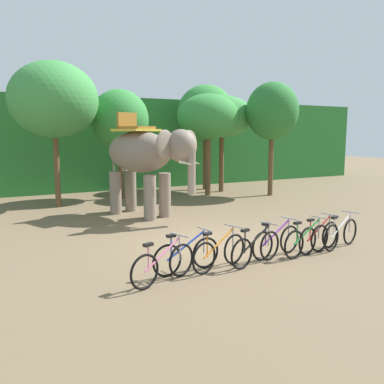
{
  "coord_description": "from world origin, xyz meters",
  "views": [
    {
      "loc": [
        -5.51,
        -9.32,
        2.97
      ],
      "look_at": [
        -0.11,
        1.0,
        1.3
      ],
      "focal_mm": 37.48,
      "sensor_mm": 36.0,
      "label": 1
    }
  ],
  "objects_px": {
    "tree_far_left": "(120,120)",
    "bike_red": "(319,237)",
    "tree_center": "(206,113)",
    "bike_green": "(307,240)",
    "bike_black": "(256,248)",
    "bike_orange": "(220,252)",
    "bike_white": "(341,234)",
    "tree_right": "(54,100)",
    "tree_center_left": "(222,117)",
    "bike_purple": "(276,241)",
    "bike_blue": "(187,255)",
    "tree_far_right": "(208,117)",
    "bike_pink": "(164,264)",
    "tree_center_right": "(272,112)",
    "elephant": "(146,156)"
  },
  "relations": [
    {
      "from": "tree_far_left",
      "to": "bike_red",
      "type": "xyz_separation_m",
      "value": [
        1.81,
        -10.72,
        -3.25
      ]
    },
    {
      "from": "bike_red",
      "to": "tree_center",
      "type": "bearing_deg",
      "value": 74.31
    },
    {
      "from": "tree_far_left",
      "to": "bike_green",
      "type": "bearing_deg",
      "value": -83.18
    },
    {
      "from": "bike_black",
      "to": "bike_orange",
      "type": "bearing_deg",
      "value": 171.68
    },
    {
      "from": "bike_black",
      "to": "bike_white",
      "type": "height_order",
      "value": "same"
    },
    {
      "from": "tree_right",
      "to": "tree_center_left",
      "type": "xyz_separation_m",
      "value": [
        8.38,
        0.77,
        -0.47
      ]
    },
    {
      "from": "bike_purple",
      "to": "tree_center",
      "type": "bearing_deg",
      "value": 68.52
    },
    {
      "from": "bike_blue",
      "to": "bike_purple",
      "type": "relative_size",
      "value": 1.01
    },
    {
      "from": "bike_blue",
      "to": "bike_white",
      "type": "bearing_deg",
      "value": -2.29
    },
    {
      "from": "bike_green",
      "to": "bike_orange",
      "type": "bearing_deg",
      "value": 176.86
    },
    {
      "from": "tree_far_right",
      "to": "tree_center",
      "type": "distance_m",
      "value": 2.34
    },
    {
      "from": "tree_far_right",
      "to": "bike_green",
      "type": "bearing_deg",
      "value": -105.86
    },
    {
      "from": "tree_far_left",
      "to": "bike_red",
      "type": "bearing_deg",
      "value": -80.39
    },
    {
      "from": "bike_white",
      "to": "tree_far_left",
      "type": "bearing_deg",
      "value": 103.43
    },
    {
      "from": "tree_right",
      "to": "bike_pink",
      "type": "xyz_separation_m",
      "value": [
        0.42,
        -9.9,
        -3.95
      ]
    },
    {
      "from": "tree_center_right",
      "to": "bike_black",
      "type": "distance_m",
      "value": 11.54
    },
    {
      "from": "tree_far_right",
      "to": "tree_center",
      "type": "xyz_separation_m",
      "value": [
        1.04,
        2.07,
        0.3
      ]
    },
    {
      "from": "elephant",
      "to": "bike_pink",
      "type": "xyz_separation_m",
      "value": [
        -2.11,
        -6.41,
        -1.82
      ]
    },
    {
      "from": "tree_right",
      "to": "tree_center_right",
      "type": "height_order",
      "value": "tree_right"
    },
    {
      "from": "bike_pink",
      "to": "bike_white",
      "type": "bearing_deg",
      "value": 1.71
    },
    {
      "from": "bike_orange",
      "to": "tree_center_left",
      "type": "bearing_deg",
      "value": 58.1
    },
    {
      "from": "tree_center",
      "to": "bike_green",
      "type": "bearing_deg",
      "value": -107.84
    },
    {
      "from": "tree_center",
      "to": "bike_purple",
      "type": "height_order",
      "value": "tree_center"
    },
    {
      "from": "tree_far_right",
      "to": "bike_green",
      "type": "relative_size",
      "value": 2.9
    },
    {
      "from": "bike_purple",
      "to": "bike_green",
      "type": "bearing_deg",
      "value": -19.96
    },
    {
      "from": "bike_purple",
      "to": "bike_blue",
      "type": "bearing_deg",
      "value": -179.98
    },
    {
      "from": "bike_pink",
      "to": "bike_red",
      "type": "bearing_deg",
      "value": 2.39
    },
    {
      "from": "tree_center",
      "to": "bike_white",
      "type": "bearing_deg",
      "value": -102.19
    },
    {
      "from": "tree_center_right",
      "to": "bike_blue",
      "type": "bearing_deg",
      "value": -137.12
    },
    {
      "from": "bike_blue",
      "to": "bike_black",
      "type": "relative_size",
      "value": 1.02
    },
    {
      "from": "tree_center",
      "to": "bike_blue",
      "type": "relative_size",
      "value": 3.29
    },
    {
      "from": "bike_white",
      "to": "bike_red",
      "type": "bearing_deg",
      "value": 177.66
    },
    {
      "from": "tree_center_left",
      "to": "bike_green",
      "type": "relative_size",
      "value": 2.93
    },
    {
      "from": "bike_white",
      "to": "tree_center_right",
      "type": "bearing_deg",
      "value": 62.84
    },
    {
      "from": "tree_right",
      "to": "bike_green",
      "type": "bearing_deg",
      "value": -66.35
    },
    {
      "from": "tree_center_right",
      "to": "bike_purple",
      "type": "xyz_separation_m",
      "value": [
        -6.25,
        -8.09,
        -3.68
      ]
    },
    {
      "from": "bike_orange",
      "to": "bike_green",
      "type": "relative_size",
      "value": 0.97
    },
    {
      "from": "bike_pink",
      "to": "bike_purple",
      "type": "height_order",
      "value": "same"
    },
    {
      "from": "elephant",
      "to": "bike_orange",
      "type": "distance_m",
      "value": 6.51
    },
    {
      "from": "bike_blue",
      "to": "bike_orange",
      "type": "bearing_deg",
      "value": -10.17
    },
    {
      "from": "tree_right",
      "to": "bike_purple",
      "type": "xyz_separation_m",
      "value": [
        3.57,
        -9.57,
        -3.95
      ]
    },
    {
      "from": "tree_far_right",
      "to": "tree_far_left",
      "type": "bearing_deg",
      "value": 165.06
    },
    {
      "from": "tree_far_left",
      "to": "bike_black",
      "type": "height_order",
      "value": "tree_far_left"
    },
    {
      "from": "bike_green",
      "to": "bike_purple",
      "type": "bearing_deg",
      "value": 160.04
    },
    {
      "from": "bike_black",
      "to": "tree_far_left",
      "type": "bearing_deg",
      "value": 88.66
    },
    {
      "from": "bike_red",
      "to": "bike_black",
      "type": "bearing_deg",
      "value": -176.74
    },
    {
      "from": "bike_green",
      "to": "bike_red",
      "type": "bearing_deg",
      "value": 13.08
    },
    {
      "from": "tree_far_right",
      "to": "bike_purple",
      "type": "height_order",
      "value": "tree_far_right"
    },
    {
      "from": "bike_purple",
      "to": "bike_red",
      "type": "height_order",
      "value": "same"
    },
    {
      "from": "tree_center_right",
      "to": "bike_black",
      "type": "height_order",
      "value": "tree_center_right"
    }
  ]
}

